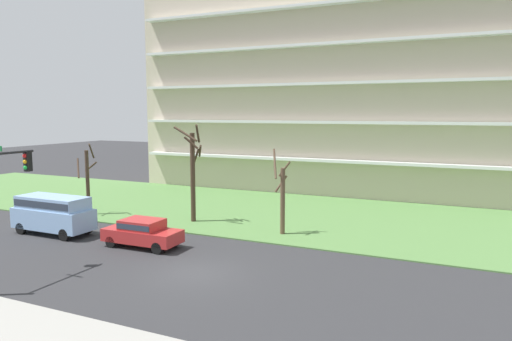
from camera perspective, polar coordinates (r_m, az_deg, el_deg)
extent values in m
plane|color=#2D2D30|center=(22.79, -7.35, -12.17)|extent=(160.00, 160.00, 0.00)
cube|color=#547F42|center=(34.99, 4.98, -5.28)|extent=(80.00, 16.00, 0.08)
cube|color=beige|center=(47.39, 10.84, 9.86)|extent=(38.97, 11.42, 19.87)
cube|color=silver|center=(41.58, 8.57, 1.19)|extent=(37.42, 0.90, 0.24)
cube|color=silver|center=(41.38, 8.65, 5.76)|extent=(37.42, 0.90, 0.24)
cube|color=silver|center=(41.45, 8.74, 10.34)|extent=(37.42, 0.90, 0.24)
cube|color=silver|center=(41.78, 8.82, 14.87)|extent=(37.42, 0.90, 0.24)
cube|color=silver|center=(42.36, 8.91, 19.31)|extent=(37.42, 0.90, 0.24)
cylinder|color=#423023|center=(36.47, -19.61, -1.42)|extent=(0.26, 0.26, 4.76)
cylinder|color=#423023|center=(36.08, -19.20, 2.23)|extent=(0.44, 0.83, 1.12)
cylinder|color=#423023|center=(36.71, -19.26, 0.43)|extent=(1.02, 0.28, 0.79)
cylinder|color=#423023|center=(36.32, -20.62, 0.28)|extent=(1.01, 0.98, 1.34)
cylinder|color=#423023|center=(32.30, -7.62, -0.91)|extent=(0.33, 0.33, 6.10)
cylinder|color=#423023|center=(31.31, -8.50, 4.37)|extent=(1.75, 0.19, 1.00)
cylinder|color=#423023|center=(32.14, -6.75, 2.36)|extent=(0.78, 0.99, 0.88)
cylinder|color=#423023|center=(32.28, -7.19, 1.79)|extent=(0.72, 0.47, 0.99)
cylinder|color=#423023|center=(31.94, -7.03, 4.44)|extent=(0.43, 0.89, 1.25)
cylinder|color=#423023|center=(31.62, -7.82, 3.33)|extent=(0.95, 0.51, 0.86)
cylinder|color=brown|center=(28.87, 3.23, -3.78)|extent=(0.29, 0.29, 4.14)
cylinder|color=brown|center=(28.46, 2.29, 0.83)|extent=(0.65, 1.01, 1.75)
cylinder|color=brown|center=(28.88, 3.46, 0.19)|extent=(0.78, 0.18, 0.98)
cylinder|color=brown|center=(29.03, 3.03, -1.62)|extent=(0.72, 0.62, 1.04)
cube|color=#B22828|center=(27.34, -13.52, -7.59)|extent=(4.44, 1.89, 0.70)
cube|color=#B22828|center=(27.19, -13.55, -6.31)|extent=(2.23, 1.70, 0.55)
cube|color=#2D3847|center=(27.19, -13.55, -6.31)|extent=(2.19, 1.74, 0.30)
cylinder|color=black|center=(27.78, -17.05, -8.21)|extent=(0.64, 0.23, 0.64)
cylinder|color=black|center=(28.95, -15.00, -7.53)|extent=(0.64, 0.23, 0.64)
cylinder|color=black|center=(25.93, -11.81, -9.14)|extent=(0.64, 0.23, 0.64)
cylinder|color=black|center=(27.18, -9.86, -8.34)|extent=(0.64, 0.23, 0.64)
cube|color=#8CB2E0|center=(31.83, -23.20, -5.32)|extent=(5.21, 2.03, 1.25)
cube|color=#8CB2E0|center=(31.64, -23.29, -3.55)|extent=(4.61, 1.87, 0.75)
cube|color=#2D3847|center=(31.64, -23.29, -3.55)|extent=(4.52, 1.90, 0.41)
cylinder|color=black|center=(32.78, -26.45, -6.26)|extent=(0.72, 0.22, 0.72)
cylinder|color=black|center=(33.88, -24.08, -5.72)|extent=(0.72, 0.22, 0.72)
cylinder|color=black|center=(30.07, -22.08, -7.19)|extent=(0.72, 0.22, 0.72)
cylinder|color=black|center=(31.26, -19.68, -6.55)|extent=(0.72, 0.22, 0.72)
cube|color=black|center=(24.78, -25.77, 0.95)|extent=(0.28, 0.28, 0.90)
sphere|color=red|center=(24.66, -26.08, 1.60)|extent=(0.20, 0.20, 0.20)
sphere|color=#F2A519|center=(24.68, -26.04, 0.96)|extent=(0.20, 0.20, 0.20)
sphere|color=green|center=(24.71, -26.01, 0.31)|extent=(0.20, 0.20, 0.20)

